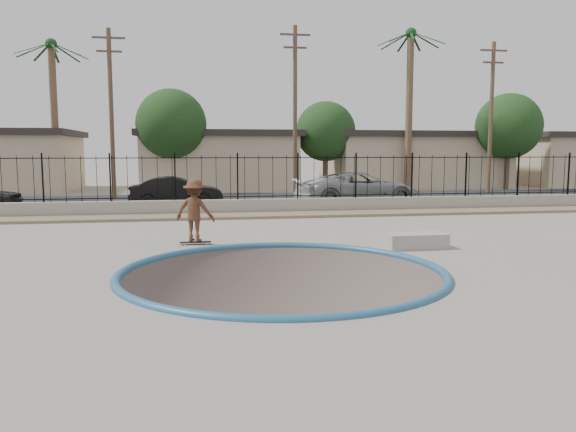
% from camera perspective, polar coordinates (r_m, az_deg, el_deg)
% --- Properties ---
extents(ground, '(120.00, 120.00, 2.20)m').
position_cam_1_polar(ground, '(24.93, -5.40, -1.88)').
color(ground, slate).
rests_on(ground, ground).
extents(bowl_pit, '(6.84, 6.84, 1.80)m').
position_cam_1_polar(bowl_pit, '(12.02, -0.57, -5.79)').
color(bowl_pit, '#493E38').
rests_on(bowl_pit, ground).
extents(coping_ring, '(7.04, 7.04, 0.20)m').
position_cam_1_polar(coping_ring, '(12.02, -0.57, -5.79)').
color(coping_ring, '#25577A').
rests_on(coping_ring, ground).
extents(rock_strip, '(42.00, 1.60, 0.11)m').
position_cam_1_polar(rock_strip, '(22.01, -4.87, 0.03)').
color(rock_strip, '#8B7A5B').
rests_on(rock_strip, ground).
extents(retaining_wall, '(42.00, 0.45, 0.60)m').
position_cam_1_polar(retaining_wall, '(23.08, -5.11, 0.94)').
color(retaining_wall, gray).
rests_on(retaining_wall, ground).
extents(fence, '(40.00, 0.04, 1.80)m').
position_cam_1_polar(fence, '(22.99, -5.14, 3.92)').
color(fence, black).
rests_on(fence, retaining_wall).
extents(street, '(90.00, 8.00, 0.04)m').
position_cam_1_polar(street, '(29.76, -6.18, 1.67)').
color(street, black).
rests_on(street, ground).
extents(house_center, '(10.60, 8.60, 3.90)m').
position_cam_1_polar(house_center, '(39.13, -7.13, 5.72)').
color(house_center, tan).
rests_on(house_center, ground).
extents(house_east, '(12.60, 8.60, 3.90)m').
position_cam_1_polar(house_east, '(42.20, 12.33, 5.68)').
color(house_east, tan).
rests_on(house_east, ground).
extents(palm_mid, '(2.30, 2.30, 9.30)m').
position_cam_1_polar(palm_mid, '(37.69, -22.78, 12.40)').
color(palm_mid, brown).
rests_on(palm_mid, ground).
extents(palm_right, '(2.30, 2.30, 10.30)m').
position_cam_1_polar(palm_right, '(37.57, 12.28, 13.76)').
color(palm_right, brown).
rests_on(palm_right, ground).
extents(utility_pole_left, '(1.70, 0.24, 9.00)m').
position_cam_1_polar(utility_pole_left, '(31.92, -17.52, 10.16)').
color(utility_pole_left, '#473323').
rests_on(utility_pole_left, ground).
extents(utility_pole_mid, '(1.70, 0.24, 9.50)m').
position_cam_1_polar(utility_pole_mid, '(32.21, 0.72, 10.88)').
color(utility_pole_mid, '#473323').
rests_on(utility_pole_mid, ground).
extents(utility_pole_right, '(1.70, 0.24, 9.00)m').
position_cam_1_polar(utility_pole_right, '(36.36, 19.93, 9.61)').
color(utility_pole_right, '#473323').
rests_on(utility_pole_right, ground).
extents(street_tree_left, '(4.32, 4.32, 6.36)m').
position_cam_1_polar(street_tree_left, '(35.64, -11.78, 9.10)').
color(street_tree_left, '#473323').
rests_on(street_tree_left, ground).
extents(street_tree_mid, '(3.96, 3.96, 5.83)m').
position_cam_1_polar(street_tree_mid, '(37.67, 3.84, 8.55)').
color(street_tree_mid, '#473323').
rests_on(street_tree_mid, ground).
extents(street_tree_right, '(4.32, 4.32, 6.36)m').
position_cam_1_polar(street_tree_right, '(40.44, 21.50, 8.48)').
color(street_tree_right, '#473323').
rests_on(street_tree_right, ground).
extents(skater, '(1.27, 1.01, 1.72)m').
position_cam_1_polar(skater, '(15.68, -9.45, 0.23)').
color(skater, brown).
rests_on(skater, ground).
extents(skateboard, '(0.87, 0.23, 0.07)m').
position_cam_1_polar(skateboard, '(15.79, -9.39, -2.65)').
color(skateboard, black).
rests_on(skateboard, ground).
extents(concrete_ledge, '(1.60, 0.71, 0.40)m').
position_cam_1_polar(concrete_ledge, '(15.33, 12.88, -2.48)').
color(concrete_ledge, '#9E938C').
rests_on(concrete_ledge, ground).
extents(car_b, '(4.17, 1.48, 1.37)m').
position_cam_1_polar(car_b, '(26.06, -11.24, 2.42)').
color(car_b, black).
rests_on(car_b, street).
extents(car_c, '(4.41, 2.03, 1.25)m').
position_cam_1_polar(car_c, '(26.98, 5.16, 2.54)').
color(car_c, silver).
rests_on(car_c, street).
extents(car_d, '(5.63, 2.87, 1.52)m').
position_cam_1_polar(car_d, '(27.27, 7.40, 2.84)').
color(car_d, gray).
rests_on(car_d, street).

